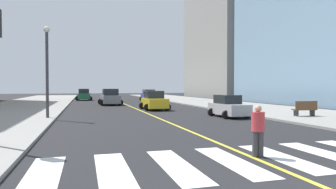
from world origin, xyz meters
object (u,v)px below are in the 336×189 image
(car_white_second, at_px, (108,97))
(pedestrian_crossing, at_px, (258,128))
(car_green_fifth, at_px, (84,95))
(park_bench, at_px, (305,109))
(street_lamp, at_px, (47,63))
(car_blue_fourth, at_px, (149,96))
(car_yellow_nearest, at_px, (154,101))
(car_gray_third, at_px, (110,97))
(car_silver_sixth, at_px, (228,107))

(car_white_second, bearing_deg, pedestrian_crossing, -85.29)
(car_green_fifth, relative_size, park_bench, 2.47)
(street_lamp, bearing_deg, car_blue_fourth, 63.46)
(car_white_second, relative_size, street_lamp, 0.59)
(car_white_second, distance_m, car_green_fifth, 10.06)
(pedestrian_crossing, xyz_separation_m, street_lamp, (-7.96, 13.81, 3.05))
(car_blue_fourth, bearing_deg, street_lamp, 61.62)
(car_yellow_nearest, relative_size, car_blue_fourth, 0.99)
(car_white_second, distance_m, car_gray_third, 5.71)
(car_gray_third, relative_size, pedestrian_crossing, 2.78)
(car_green_fifth, distance_m, park_bench, 38.80)
(car_green_fifth, relative_size, pedestrian_crossing, 2.66)
(pedestrian_crossing, bearing_deg, car_green_fifth, -65.90)
(car_gray_third, distance_m, pedestrian_crossing, 30.14)
(car_yellow_nearest, bearing_deg, pedestrian_crossing, 86.28)
(car_green_fifth, xyz_separation_m, pedestrian_crossing, (5.58, -45.23, -0.00))
(car_green_fifth, bearing_deg, car_silver_sixth, -73.03)
(car_green_fifth, height_order, pedestrian_crossing, car_green_fifth)
(car_green_fifth, distance_m, pedestrian_crossing, 45.57)
(car_silver_sixth, relative_size, pedestrian_crossing, 2.26)
(pedestrian_crossing, bearing_deg, street_lamp, -42.97)
(street_lamp, bearing_deg, park_bench, -12.43)
(car_blue_fourth, height_order, park_bench, car_blue_fourth)
(car_silver_sixth, height_order, street_lamp, street_lamp)
(car_white_second, bearing_deg, car_yellow_nearest, -75.53)
(pedestrian_crossing, distance_m, street_lamp, 16.23)
(pedestrian_crossing, bearing_deg, car_white_second, -69.42)
(street_lamp, bearing_deg, car_green_fifth, 85.67)
(car_gray_third, xyz_separation_m, car_silver_sixth, (7.45, -17.97, -0.19))
(car_silver_sixth, bearing_deg, car_yellow_nearest, -68.39)
(car_gray_third, xyz_separation_m, park_bench, (12.52, -20.25, -0.29))
(car_silver_sixth, relative_size, street_lamp, 0.60)
(park_bench, bearing_deg, car_green_fifth, 28.32)
(car_blue_fourth, height_order, street_lamp, street_lamp)
(car_yellow_nearest, xyz_separation_m, car_silver_sixth, (3.82, -8.66, -0.11))
(car_yellow_nearest, relative_size, car_white_second, 1.14)
(car_blue_fourth, xyz_separation_m, pedestrian_crossing, (-4.79, -39.34, 0.04))
(pedestrian_crossing, relative_size, street_lamp, 0.27)
(car_white_second, height_order, car_green_fifth, car_green_fifth)
(car_silver_sixth, bearing_deg, car_blue_fourth, -91.41)
(car_yellow_nearest, height_order, car_blue_fourth, car_yellow_nearest)
(car_silver_sixth, bearing_deg, pedestrian_crossing, 64.61)
(car_yellow_nearest, xyz_separation_m, car_white_second, (-3.54, 15.02, -0.12))
(car_gray_third, xyz_separation_m, street_lamp, (-5.68, -16.24, 3.01))
(park_bench, height_order, pedestrian_crossing, pedestrian_crossing)
(pedestrian_crossing, bearing_deg, car_silver_sixth, -96.11)
(car_blue_fourth, height_order, car_silver_sixth, car_blue_fourth)
(car_silver_sixth, xyz_separation_m, park_bench, (5.07, -2.28, -0.10))
(car_green_fifth, bearing_deg, park_bench, -66.94)
(car_white_second, height_order, car_silver_sixth, car_silver_sixth)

